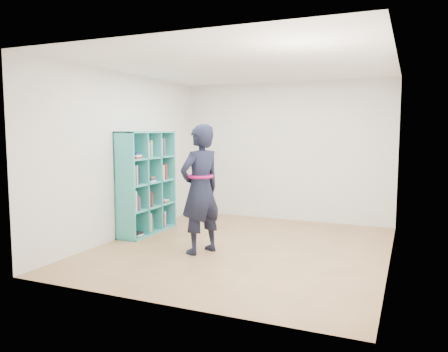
% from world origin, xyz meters
% --- Properties ---
extents(floor, '(4.50, 4.50, 0.00)m').
position_xyz_m(floor, '(0.00, 0.00, 0.00)').
color(floor, olive).
rests_on(floor, ground).
extents(ceiling, '(4.50, 4.50, 0.00)m').
position_xyz_m(ceiling, '(0.00, 0.00, 2.60)').
color(ceiling, white).
rests_on(ceiling, wall_back).
extents(wall_left, '(0.02, 4.50, 2.60)m').
position_xyz_m(wall_left, '(-2.00, 0.00, 1.30)').
color(wall_left, silver).
rests_on(wall_left, floor).
extents(wall_right, '(0.02, 4.50, 2.60)m').
position_xyz_m(wall_right, '(2.00, 0.00, 1.30)').
color(wall_right, silver).
rests_on(wall_right, floor).
extents(wall_back, '(4.00, 0.02, 2.60)m').
position_xyz_m(wall_back, '(0.00, 2.25, 1.30)').
color(wall_back, silver).
rests_on(wall_back, floor).
extents(wall_front, '(4.00, 0.02, 2.60)m').
position_xyz_m(wall_front, '(0.00, -2.25, 1.30)').
color(wall_front, silver).
rests_on(wall_front, floor).
extents(bookshelf, '(0.37, 1.27, 1.69)m').
position_xyz_m(bookshelf, '(-1.83, 0.27, 0.82)').
color(bookshelf, teal).
rests_on(bookshelf, floor).
extents(person, '(0.66, 0.77, 1.79)m').
position_xyz_m(person, '(-0.45, -0.46, 0.90)').
color(person, black).
rests_on(person, floor).
extents(smartphone, '(0.04, 0.09, 0.13)m').
position_xyz_m(smartphone, '(-0.56, -0.32, 1.01)').
color(smartphone, silver).
rests_on(smartphone, person).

